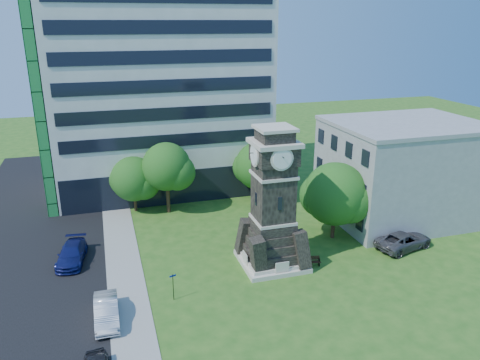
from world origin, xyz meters
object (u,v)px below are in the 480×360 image
object	(u,v)px
car_street_mid	(106,311)
car_east_lot	(404,240)
clock_tower	(273,207)
park_bench	(310,261)
street_sign	(173,284)
car_street_north	(72,254)

from	to	relation	value
car_street_mid	car_east_lot	bearing A→B (deg)	7.54
clock_tower	car_east_lot	bearing A→B (deg)	-4.00
car_east_lot	clock_tower	bearing A→B (deg)	72.25
car_east_lot	park_bench	bearing A→B (deg)	79.86
car_street_mid	clock_tower	bearing A→B (deg)	17.51
car_east_lot	street_sign	distance (m)	22.11
clock_tower	park_bench	xyz separation A→B (m)	(2.93, -1.52, -4.78)
car_street_north	car_street_mid	bearing A→B (deg)	-66.75
car_street_mid	car_east_lot	distance (m)	27.17
car_east_lot	street_sign	xyz separation A→B (m)	(-21.98, -2.31, 0.58)
clock_tower	car_street_mid	xyz separation A→B (m)	(-14.12, -4.45, -4.50)
car_street_mid	park_bench	world-z (taller)	car_street_mid
street_sign	car_street_mid	bearing A→B (deg)	179.08
park_bench	street_sign	xyz separation A→B (m)	(-12.10, -1.68, 0.87)
park_bench	street_sign	bearing A→B (deg)	-160.26
car_street_mid	car_street_north	world-z (taller)	car_street_mid
car_street_north	park_bench	world-z (taller)	car_street_north
car_street_north	park_bench	bearing A→B (deg)	-11.12
car_street_mid	car_east_lot	size ratio (longest dim) A/B	0.83
clock_tower	street_sign	size ratio (longest dim) A/B	5.57
car_street_mid	car_street_north	bearing A→B (deg)	105.24
park_bench	street_sign	distance (m)	12.25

